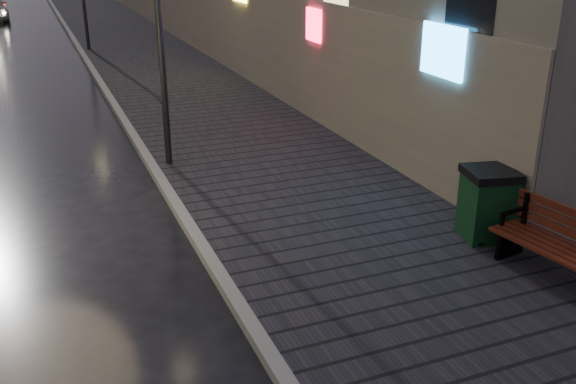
# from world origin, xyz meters

# --- Properties ---
(ground) EXTENTS (120.00, 120.00, 0.00)m
(ground) POSITION_xyz_m (0.00, 0.00, 0.00)
(ground) COLOR black
(ground) RESTS_ON ground
(sidewalk) EXTENTS (4.60, 58.00, 0.15)m
(sidewalk) POSITION_xyz_m (3.90, 21.00, 0.07)
(sidewalk) COLOR black
(sidewalk) RESTS_ON ground
(curb) EXTENTS (0.20, 58.00, 0.15)m
(curb) POSITION_xyz_m (1.50, 21.00, 0.07)
(curb) COLOR slate
(curb) RESTS_ON ground
(lamp_near) EXTENTS (0.36, 0.36, 5.28)m
(lamp_near) POSITION_xyz_m (1.85, 6.00, 3.49)
(lamp_near) COLOR black
(lamp_near) RESTS_ON sidewalk
(bench) EXTENTS (0.98, 2.05, 1.00)m
(bench) POSITION_xyz_m (5.93, -0.97, 0.65)
(bench) COLOR black
(bench) RESTS_ON sidewalk
(trash_bin) EXTENTS (0.90, 0.90, 1.16)m
(trash_bin) POSITION_xyz_m (5.78, 0.51, 0.74)
(trash_bin) COLOR black
(trash_bin) RESTS_ON sidewalk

